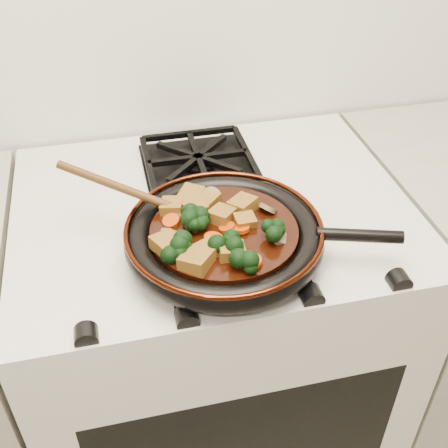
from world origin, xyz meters
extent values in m
cube|color=beige|center=(0.00, 1.69, 0.45)|extent=(0.76, 0.60, 0.90)
cylinder|color=black|center=(-0.01, 1.54, 0.93)|extent=(0.31, 0.31, 0.01)
torus|color=black|center=(-0.01, 1.54, 0.94)|extent=(0.34, 0.34, 0.04)
torus|color=#3F1509|center=(-0.01, 1.54, 0.96)|extent=(0.33, 0.33, 0.01)
cylinder|color=black|center=(0.20, 1.48, 0.96)|extent=(0.14, 0.06, 0.02)
cylinder|color=black|center=(-0.01, 1.54, 0.95)|extent=(0.25, 0.25, 0.02)
cube|color=brown|center=(-0.01, 1.48, 0.97)|extent=(0.04, 0.04, 0.03)
cube|color=brown|center=(0.03, 1.59, 0.97)|extent=(0.06, 0.06, 0.03)
cube|color=brown|center=(-0.05, 1.64, 0.97)|extent=(0.05, 0.06, 0.03)
cube|color=brown|center=(-0.11, 1.52, 0.97)|extent=(0.06, 0.06, 0.03)
cube|color=brown|center=(0.03, 1.55, 0.97)|extent=(0.04, 0.03, 0.02)
cube|color=brown|center=(-0.09, 1.61, 0.97)|extent=(0.05, 0.05, 0.03)
cube|color=brown|center=(-0.05, 1.49, 0.97)|extent=(0.04, 0.05, 0.02)
cube|color=brown|center=(-0.01, 1.57, 0.97)|extent=(0.06, 0.06, 0.03)
cube|color=brown|center=(-0.07, 1.47, 0.97)|extent=(0.06, 0.07, 0.03)
cube|color=brown|center=(-0.02, 1.62, 0.97)|extent=(0.05, 0.05, 0.02)
cube|color=brown|center=(-0.05, 1.60, 0.97)|extent=(0.05, 0.05, 0.02)
cylinder|color=#B83605|center=(0.01, 1.53, 0.96)|extent=(0.03, 0.03, 0.01)
cylinder|color=#B83605|center=(-0.09, 1.58, 0.96)|extent=(0.03, 0.03, 0.02)
cylinder|color=#B83605|center=(-0.03, 1.52, 0.96)|extent=(0.03, 0.03, 0.01)
cylinder|color=#B83605|center=(-0.04, 1.57, 0.96)|extent=(0.03, 0.03, 0.02)
cylinder|color=#B83605|center=(-0.01, 1.54, 0.96)|extent=(0.03, 0.03, 0.02)
cylinder|color=#B83605|center=(0.01, 1.45, 0.96)|extent=(0.03, 0.03, 0.02)
cylinder|color=brown|center=(0.07, 1.57, 0.97)|extent=(0.04, 0.04, 0.03)
cylinder|color=brown|center=(-0.01, 1.63, 0.97)|extent=(0.04, 0.04, 0.02)
cylinder|color=brown|center=(-0.10, 1.54, 0.97)|extent=(0.05, 0.05, 0.02)
cylinder|color=brown|center=(0.07, 1.50, 0.97)|extent=(0.05, 0.05, 0.03)
ellipsoid|color=#4A2C0F|center=(-0.07, 1.60, 0.96)|extent=(0.07, 0.06, 0.02)
cylinder|color=#4A2C0F|center=(-0.17, 1.65, 1.00)|extent=(0.02, 0.02, 0.23)
camera|label=1|loc=(-0.18, 0.84, 1.55)|focal=45.00mm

